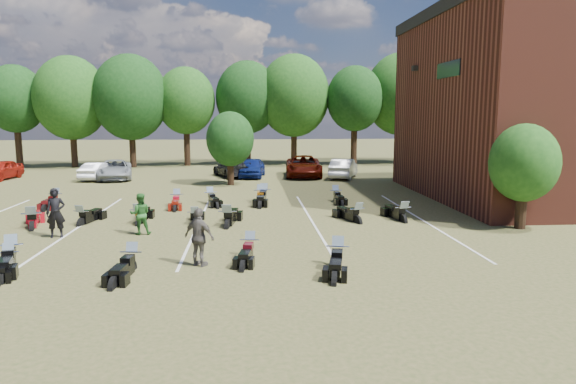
{
  "coord_description": "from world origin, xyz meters",
  "views": [
    {
      "loc": [
        -0.81,
        -19.18,
        4.72
      ],
      "look_at": [
        1.0,
        4.0,
        1.2
      ],
      "focal_mm": 32.0,
      "sensor_mm": 36.0,
      "label": 1
    }
  ],
  "objects": [
    {
      "name": "motorcycle_13",
      "position": [
        6.01,
        2.64,
        0.0
      ],
      "size": [
        1.1,
        2.47,
        1.33
      ],
      "primitive_type": null,
      "rotation": [
        0.0,
        0.0,
        3.29
      ],
      "color": "black",
      "rests_on": "ground"
    },
    {
      "name": "motorcycle_5",
      "position": [
        -0.79,
        -2.45,
        0.0
      ],
      "size": [
        0.98,
        2.19,
        1.18
      ],
      "primitive_type": null,
      "rotation": [
        0.0,
        0.0,
        -0.15
      ],
      "color": "black",
      "rests_on": "ground"
    },
    {
      "name": "motorcycle_10",
      "position": [
        -1.71,
        2.07,
        0.0
      ],
      "size": [
        1.16,
        2.62,
        1.41
      ],
      "primitive_type": null,
      "rotation": [
        0.0,
        0.0,
        3.0
      ],
      "color": "black",
      "rests_on": "ground"
    },
    {
      "name": "tree_line",
      "position": [
        -1.0,
        29.0,
        6.31
      ],
      "size": [
        56.0,
        6.0,
        9.79
      ],
      "color": "black",
      "rests_on": "ground"
    },
    {
      "name": "motorcycle_1",
      "position": [
        -8.16,
        -3.38,
        0.0
      ],
      "size": [
        1.13,
        2.13,
        1.13
      ],
      "primitive_type": null,
      "rotation": [
        0.0,
        0.0,
        0.25
      ],
      "color": "black",
      "rests_on": "ground"
    },
    {
      "name": "car_4",
      "position": [
        -0.52,
        19.67,
        0.73
      ],
      "size": [
        2.26,
        4.47,
        1.46
      ],
      "primitive_type": "imported",
      "rotation": [
        0.0,
        0.0,
        -0.13
      ],
      "color": "navy",
      "rests_on": "ground"
    },
    {
      "name": "person_green",
      "position": [
        -5.1,
        1.14,
        0.83
      ],
      "size": [
        0.9,
        0.75,
        1.65
      ],
      "primitive_type": "imported",
      "rotation": [
        0.0,
        0.0,
        3.32
      ],
      "color": "#265F23",
      "rests_on": "ground"
    },
    {
      "name": "motorcycle_4",
      "position": [
        1.96,
        -3.76,
        0.0
      ],
      "size": [
        1.25,
        2.44,
        1.3
      ],
      "primitive_type": null,
      "rotation": [
        0.0,
        0.0,
        -0.23
      ],
      "color": "black",
      "rests_on": "ground"
    },
    {
      "name": "motorcycle_2",
      "position": [
        -8.31,
        -2.85,
        0.0
      ],
      "size": [
        1.38,
        2.52,
        1.34
      ],
      "primitive_type": null,
      "rotation": [
        0.0,
        0.0,
        0.27
      ],
      "color": "black",
      "rests_on": "ground"
    },
    {
      "name": "motorcycle_9",
      "position": [
        -7.99,
        3.03,
        0.0
      ],
      "size": [
        1.18,
        2.35,
        1.25
      ],
      "primitive_type": null,
      "rotation": [
        0.0,
        0.0,
        2.92
      ],
      "color": "black",
      "rests_on": "ground"
    },
    {
      "name": "motorcycle_8",
      "position": [
        -5.56,
        2.97,
        0.0
      ],
      "size": [
        0.81,
        2.37,
        1.31
      ],
      "primitive_type": null,
      "rotation": [
        0.0,
        0.0,
        3.12
      ],
      "color": "black",
      "rests_on": "ground"
    },
    {
      "name": "motorcycle_3",
      "position": [
        -4.38,
        -3.77,
        0.0
      ],
      "size": [
        0.91,
        2.24,
        1.22
      ],
      "primitive_type": null,
      "rotation": [
        0.0,
        0.0,
        -0.1
      ],
      "color": "black",
      "rests_on": "ground"
    },
    {
      "name": "car_7",
      "position": [
        15.17,
        19.28,
        0.75
      ],
      "size": [
        3.78,
        5.56,
        1.5
      ],
      "primitive_type": "imported",
      "rotation": [
        0.0,
        0.0,
        2.78
      ],
      "color": "#3D3D42",
      "rests_on": "ground"
    },
    {
      "name": "young_tree_midfield",
      "position": [
        -2.0,
        15.5,
        3.09
      ],
      "size": [
        3.2,
        3.2,
        4.7
      ],
      "color": "black",
      "rests_on": "ground"
    },
    {
      "name": "motorcycle_7",
      "position": [
        -9.76,
        2.33,
        0.0
      ],
      "size": [
        1.46,
        2.61,
        1.39
      ],
      "primitive_type": null,
      "rotation": [
        0.0,
        0.0,
        3.42
      ],
      "color": "maroon",
      "rests_on": "ground"
    },
    {
      "name": "young_tree_near_building",
      "position": [
        10.5,
        1.0,
        2.75
      ],
      "size": [
        2.8,
        2.8,
        4.16
      ],
      "color": "black",
      "rests_on": "ground"
    },
    {
      "name": "car_6",
      "position": [
        3.42,
        19.78,
        0.8
      ],
      "size": [
        3.06,
        5.93,
        1.6
      ],
      "primitive_type": "imported",
      "rotation": [
        0.0,
        0.0,
        -0.07
      ],
      "color": "#500D04",
      "rests_on": "ground"
    },
    {
      "name": "person_grey",
      "position": [
        -2.36,
        -3.4,
        0.93
      ],
      "size": [
        1.16,
        0.96,
        1.85
      ],
      "primitive_type": "imported",
      "rotation": [
        0.0,
        0.0,
        2.58
      ],
      "color": "#564F49",
      "rests_on": "ground"
    },
    {
      "name": "person_black",
      "position": [
        -8.23,
        0.86,
        0.96
      ],
      "size": [
        0.78,
        0.58,
        1.93
      ],
      "primitive_type": "imported",
      "rotation": [
        0.0,
        0.0,
        0.19
      ],
      "color": "black",
      "rests_on": "ground"
    },
    {
      "name": "motorcycle_18",
      "position": [
        0.02,
        8.39,
        0.0
      ],
      "size": [
        1.15,
        2.6,
        1.4
      ],
      "primitive_type": null,
      "rotation": [
        0.0,
        0.0,
        -0.14
      ],
      "color": "black",
      "rests_on": "ground"
    },
    {
      "name": "motorcycle_17",
      "position": [
        -0.16,
        8.33,
        0.0
      ],
      "size": [
        0.85,
        2.43,
        1.34
      ],
      "primitive_type": null,
      "rotation": [
        0.0,
        0.0,
        -0.04
      ],
      "color": "black",
      "rests_on": "ground"
    },
    {
      "name": "motorcycle_19",
      "position": [
        3.98,
        8.42,
        0.0
      ],
      "size": [
        0.77,
        2.19,
        1.21
      ],
      "primitive_type": null,
      "rotation": [
        0.0,
        0.0,
        0.04
      ],
      "color": "black",
      "rests_on": "ground"
    },
    {
      "name": "car_1",
      "position": [
        -11.73,
        18.99,
        0.64
      ],
      "size": [
        1.99,
        4.04,
        1.27
      ],
      "primitive_type": "imported",
      "rotation": [
        0.0,
        0.0,
        2.97
      ],
      "color": "silver",
      "rests_on": "ground"
    },
    {
      "name": "car_3",
      "position": [
        -2.11,
        20.09,
        0.64
      ],
      "size": [
        3.27,
        4.79,
        1.29
      ],
      "primitive_type": "imported",
      "rotation": [
        0.0,
        0.0,
        3.51
      ],
      "color": "black",
      "rests_on": "ground"
    },
    {
      "name": "car_5",
      "position": [
        6.31,
        18.58,
        0.73
      ],
      "size": [
        2.93,
        4.67,
        1.45
      ],
      "primitive_type": "imported",
      "rotation": [
        0.0,
        0.0,
        2.8
      ],
      "color": "#BBBAB5",
      "rests_on": "ground"
    },
    {
      "name": "motorcycle_12",
      "position": [
        3.94,
        2.57,
        0.0
      ],
      "size": [
        1.46,
        2.44,
        1.3
      ],
      "primitive_type": null,
      "rotation": [
        0.0,
        0.0,
        3.47
      ],
      "color": "black",
      "rests_on": "ground"
    },
    {
      "name": "motorcycle_14",
      "position": [
        -10.88,
        8.14,
        0.0
      ],
      "size": [
        0.74,
        2.27,
        1.26
      ],
      "primitive_type": null,
      "rotation": [
        0.0,
        0.0,
        0.01
      ],
      "color": "#4F0B0E",
      "rests_on": "ground"
    },
    {
      "name": "ground",
      "position": [
        0.0,
        0.0,
        0.0
      ],
      "size": [
        160.0,
        160.0,
        0.0
      ],
      "primitive_type": "plane",
      "color": "brown",
      "rests_on": "ground"
    },
    {
      "name": "car_0",
      "position": [
        -18.91,
        19.64,
        0.71
      ],
      "size": [
        2.07,
        4.31,
        1.42
      ],
      "primitive_type": "imported",
      "rotation": [
        0.0,
        0.0,
        -0.1
      ],
      "color": "maroon",
      "rests_on": "ground"
    },
    {
      "name": "motorcycle_16",
      "position": [
        -2.86,
        8.21,
        0.0
      ],
      "size": [
        1.26,
        2.29,
        1.22
      ],
      "primitive_type": null,
      "rotation": [
        0.0,
        0.0,
        0.28
      ],
      "color": "black",
      "rests_on": "ground"
    },
    {
      "name": "car_2",
      "position": [
        -10.61,
        19.19,
        0.71
      ],
      "size": [
        3.39,
        5.5,
        1.42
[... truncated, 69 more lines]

